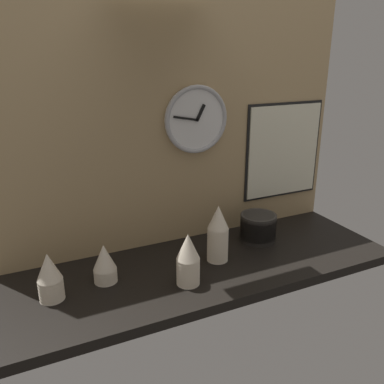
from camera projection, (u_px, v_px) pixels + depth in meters
ground_plane at (202, 267)px, 1.68m from camera, size 1.60×0.56×0.04m
wall_tiled_back at (176, 126)px, 1.72m from camera, size 1.60×0.03×1.05m
cup_stack_left at (105, 263)px, 1.52m from camera, size 0.09×0.09×0.15m
cup_stack_far_left at (50, 277)px, 1.40m from camera, size 0.09×0.09×0.18m
cup_stack_center at (188, 259)px, 1.49m from camera, size 0.09×0.09×0.20m
cup_stack_center_right at (217, 233)px, 1.66m from camera, size 0.09×0.09×0.24m
bowl_stack_right at (258, 227)px, 1.86m from camera, size 0.16×0.16×0.13m
wall_clock at (196, 120)px, 1.72m from camera, size 0.29×0.03×0.29m
menu_board at (283, 151)px, 1.98m from camera, size 0.43×0.01×0.47m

